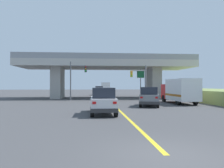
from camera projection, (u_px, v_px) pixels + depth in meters
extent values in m
plane|color=#424244|center=(106.00, 98.00, 38.49)|extent=(160.00, 160.00, 0.00)
cube|color=#B7B5AD|center=(106.00, 65.00, 38.52)|extent=(29.27, 9.21, 1.10)
cube|color=#A8A69F|center=(58.00, 83.00, 37.78)|extent=(1.63, 5.52, 5.23)
cube|color=#A8A69F|center=(153.00, 83.00, 39.22)|extent=(1.63, 5.52, 5.23)
cube|color=gray|center=(108.00, 56.00, 34.09)|extent=(29.27, 0.20, 0.90)
cube|color=gray|center=(105.00, 62.00, 42.97)|extent=(29.27, 0.20, 0.90)
cube|color=yellow|center=(117.00, 108.00, 21.09)|extent=(0.20, 28.58, 0.01)
cube|color=silver|center=(103.00, 103.00, 16.99)|extent=(1.84, 4.71, 0.90)
cube|color=#1E232D|center=(103.00, 93.00, 16.64)|extent=(1.61, 2.59, 0.76)
cube|color=#2D2D30|center=(104.00, 111.00, 14.69)|extent=(1.87, 0.20, 0.28)
cube|color=red|center=(94.00, 103.00, 14.56)|extent=(0.24, 0.06, 0.16)
cube|color=red|center=(115.00, 103.00, 14.68)|extent=(0.24, 0.06, 0.16)
cylinder|color=black|center=(92.00, 107.00, 18.72)|extent=(0.26, 0.72, 0.72)
cylinder|color=black|center=(111.00, 107.00, 18.86)|extent=(0.26, 0.72, 0.72)
cylinder|color=black|center=(92.00, 112.00, 15.12)|extent=(0.26, 0.72, 0.72)
cylinder|color=black|center=(116.00, 112.00, 15.26)|extent=(0.26, 0.72, 0.72)
cube|color=slate|center=(150.00, 98.00, 23.30)|extent=(3.08, 4.94, 0.90)
cube|color=#1E232D|center=(149.00, 91.00, 22.97)|extent=(2.29, 2.89, 0.76)
cube|color=#2D2D30|center=(149.00, 103.00, 21.09)|extent=(1.90, 0.72, 0.28)
cube|color=red|center=(142.00, 97.00, 21.16)|extent=(0.25, 0.12, 0.16)
cube|color=red|center=(156.00, 98.00, 20.89)|extent=(0.25, 0.12, 0.16)
cylinder|color=black|center=(143.00, 101.00, 25.18)|extent=(0.45, 0.76, 0.72)
cylinder|color=black|center=(158.00, 102.00, 24.86)|extent=(0.45, 0.76, 0.72)
cylinder|color=black|center=(141.00, 104.00, 21.74)|extent=(0.45, 0.76, 0.72)
cylinder|color=black|center=(158.00, 104.00, 21.42)|extent=(0.45, 0.76, 0.72)
cube|color=red|center=(171.00, 91.00, 29.30)|extent=(2.20, 2.00, 1.90)
cube|color=white|center=(182.00, 90.00, 25.74)|extent=(2.31, 5.16, 2.50)
cube|color=#B26619|center=(182.00, 95.00, 25.74)|extent=(2.33, 5.06, 0.24)
cylinder|color=black|center=(164.00, 98.00, 29.21)|extent=(0.30, 0.90, 0.90)
cylinder|color=black|center=(179.00, 98.00, 29.38)|extent=(0.30, 0.90, 0.90)
cylinder|color=black|center=(178.00, 101.00, 24.36)|extent=(0.30, 0.90, 0.90)
cylinder|color=black|center=(195.00, 101.00, 24.53)|extent=(0.30, 0.90, 0.90)
cube|color=maroon|center=(99.00, 91.00, 50.11)|extent=(1.86, 4.44, 0.90)
cube|color=#1E232D|center=(99.00, 88.00, 49.79)|extent=(1.64, 2.44, 0.76)
cube|color=#2D2D30|center=(99.00, 93.00, 47.95)|extent=(1.90, 0.20, 0.28)
cube|color=red|center=(96.00, 91.00, 47.82)|extent=(0.24, 0.06, 0.16)
cube|color=red|center=(102.00, 91.00, 47.94)|extent=(0.24, 0.06, 0.16)
cylinder|color=black|center=(95.00, 93.00, 51.70)|extent=(0.26, 0.72, 0.72)
cylinder|color=black|center=(102.00, 93.00, 51.85)|extent=(0.26, 0.72, 0.72)
cylinder|color=black|center=(95.00, 94.00, 48.37)|extent=(0.26, 0.72, 0.72)
cylinder|color=black|center=(103.00, 94.00, 48.52)|extent=(0.26, 0.72, 0.72)
cylinder|color=slate|center=(146.00, 83.00, 32.83)|extent=(0.18, 0.18, 5.24)
cylinder|color=slate|center=(139.00, 71.00, 32.75)|extent=(2.19, 0.12, 0.12)
cube|color=gold|center=(131.00, 74.00, 32.65)|extent=(0.32, 0.26, 0.96)
sphere|color=red|center=(132.00, 72.00, 32.50)|extent=(0.16, 0.16, 0.16)
sphere|color=gold|center=(132.00, 74.00, 32.50)|extent=(0.16, 0.16, 0.16)
sphere|color=green|center=(132.00, 76.00, 32.50)|extent=(0.16, 0.16, 0.16)
cylinder|color=#56595E|center=(71.00, 81.00, 32.07)|extent=(0.18, 0.18, 5.68)
cylinder|color=#56595E|center=(78.00, 66.00, 32.18)|extent=(2.19, 0.12, 0.12)
cube|color=#232326|center=(86.00, 69.00, 32.27)|extent=(0.32, 0.26, 0.96)
sphere|color=red|center=(86.00, 67.00, 32.12)|extent=(0.16, 0.16, 0.16)
sphere|color=gold|center=(86.00, 69.00, 32.12)|extent=(0.16, 0.16, 0.16)
sphere|color=green|center=(86.00, 71.00, 32.12)|extent=(0.16, 0.16, 0.16)
cylinder|color=slate|center=(141.00, 84.00, 37.14)|extent=(0.14, 0.14, 4.89)
cube|color=#197242|center=(141.00, 74.00, 37.09)|extent=(1.21, 0.08, 1.19)
cube|color=white|center=(141.00, 74.00, 37.09)|extent=(1.29, 0.04, 1.27)
cube|color=red|center=(105.00, 88.00, 68.43)|extent=(2.20, 2.00, 1.90)
cube|color=white|center=(105.00, 87.00, 64.79)|extent=(2.31, 5.31, 2.61)
cube|color=#B26619|center=(105.00, 89.00, 64.78)|extent=(2.33, 5.20, 0.24)
cylinder|color=black|center=(102.00, 91.00, 68.33)|extent=(0.30, 0.90, 0.90)
cylinder|color=black|center=(108.00, 91.00, 68.51)|extent=(0.30, 0.90, 0.90)
cylinder|color=black|center=(102.00, 91.00, 63.37)|extent=(0.30, 0.90, 0.90)
cylinder|color=black|center=(109.00, 91.00, 63.54)|extent=(0.30, 0.90, 0.90)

